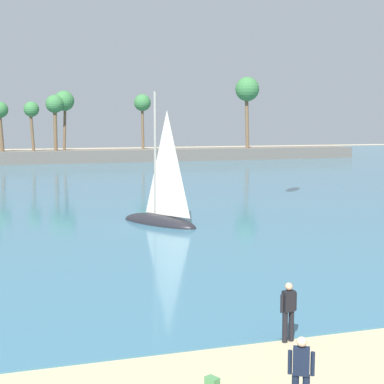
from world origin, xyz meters
The scene contains 5 objects.
sea centered at (0.00, 66.24, 0.03)m, with size 220.00×114.07×0.06m, color #386B84.
palm_headland centered at (-0.45, 83.22, 2.41)m, with size 95.26×6.00×12.74m.
person_rigging_by_gear centered at (-1.07, 5.22, 0.89)m, with size 0.49×0.34×1.67m.
person_at_waterline centered at (0.57, 9.08, 0.89)m, with size 0.54×0.27×1.67m.
sailboat_near_shore centered at (1.99, 28.37, 0.80)m, with size 4.30×5.77×8.23m.
Camera 1 is at (-6.82, -5.48, 6.06)m, focal length 56.72 mm.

